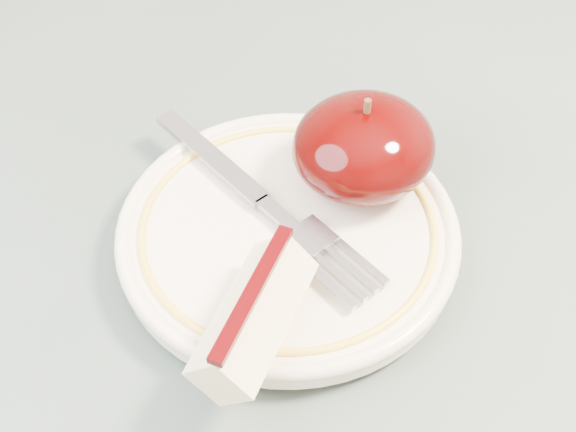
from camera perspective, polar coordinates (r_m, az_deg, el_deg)
plate at (r=0.44m, az=0.00°, el=-1.22°), size 0.19×0.19×0.02m
apple_half at (r=0.45m, az=5.39°, el=4.94°), size 0.08×0.08×0.06m
apple_wedge at (r=0.38m, az=-2.43°, el=-7.07°), size 0.09×0.08×0.04m
fork at (r=0.44m, az=-1.75°, el=0.99°), size 0.05×0.18×0.00m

